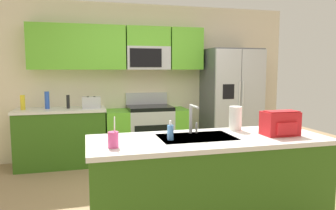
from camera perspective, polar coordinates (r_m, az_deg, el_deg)
ground_plane at (r=3.78m, az=2.13°, el=-17.05°), size 9.00×9.00×0.00m
kitchen_wall_unit at (r=5.47m, az=-5.59°, el=6.08°), size 5.20×0.43×2.60m
back_counter at (r=5.24m, az=-18.57°, el=-5.50°), size 1.35×0.63×0.90m
range_oven at (r=5.32m, az=-3.70°, el=-5.08°), size 1.36×0.61×1.10m
refrigerator at (r=5.65m, az=11.22°, el=0.43°), size 0.90×0.76×1.85m
island_counter at (r=3.02m, az=7.22°, el=-14.11°), size 2.15×0.80×0.90m
toaster at (r=5.10m, az=-13.63°, el=0.46°), size 0.28×0.16×0.18m
pepper_mill at (r=5.15m, az=-17.52°, el=0.56°), size 0.05×0.05×0.21m
bottle_yellow at (r=5.23m, az=-24.67°, el=0.42°), size 0.07×0.07×0.22m
bottle_blue at (r=5.22m, az=-20.92°, el=0.82°), size 0.07×0.07×0.27m
sink_faucet at (r=3.00m, az=4.37°, el=-2.04°), size 0.08×0.21×0.28m
drink_cup_pink at (r=2.52m, az=-9.82°, el=-6.14°), size 0.08×0.08×0.25m
soap_dispenser at (r=2.75m, az=0.43°, el=-4.91°), size 0.06×0.06×0.17m
paper_towel_roll at (r=3.25m, az=12.03°, el=-2.36°), size 0.12×0.12×0.24m
backpack at (r=3.12m, az=19.54°, el=-3.02°), size 0.32×0.22×0.23m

